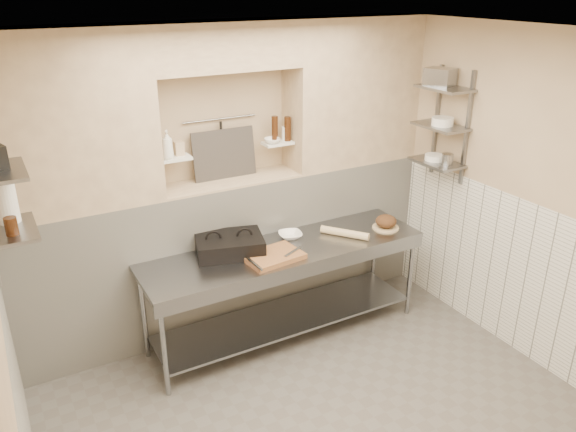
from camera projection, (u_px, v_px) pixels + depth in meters
floor at (330, 429)px, 4.27m from camera, size 4.00×3.90×0.10m
ceiling at (345, 29)px, 3.14m from camera, size 4.00×3.90×0.10m
wall_right at (543, 204)px, 4.62m from camera, size 0.10×3.90×2.80m
wall_back at (219, 174)px, 5.32m from camera, size 4.00×0.10×2.80m
backwall_lower at (233, 251)px, 5.39m from camera, size 4.00×0.40×1.40m
alcove_sill at (230, 181)px, 5.11m from camera, size 1.30×0.40×0.02m
backwall_pillar_left at (65, 123)px, 4.25m from camera, size 1.35×0.40×1.40m
backwall_pillar_right at (352, 92)px, 5.44m from camera, size 1.35×0.40×1.40m
backwall_header at (224, 46)px, 4.65m from camera, size 1.30×0.40×0.40m
wainscot_right at (525, 280)px, 4.87m from camera, size 0.02×3.90×1.40m
alcove_shelf_left at (174, 158)px, 4.78m from camera, size 0.28×0.16×0.02m
alcove_shelf_right at (278, 143)px, 5.22m from camera, size 0.28×0.16×0.02m
utensil_rail at (220, 119)px, 5.04m from camera, size 0.70×0.02×0.02m
hanging_steel at (221, 138)px, 5.09m from camera, size 0.02×0.02×0.30m
splash_panel at (224, 154)px, 5.10m from camera, size 0.60×0.08×0.45m
wall_shelf_left_lower at (12, 230)px, 3.65m from camera, size 0.30×0.50×0.02m
wall_shelf_left_upper at (0, 172)px, 3.50m from camera, size 0.30×0.50×0.03m
shelf_rail_right_a at (436, 120)px, 5.42m from camera, size 0.03×0.03×1.05m
shelf_rail_right_b at (467, 129)px, 5.10m from camera, size 0.03×0.03×1.05m
wall_shelf_right_lower at (437, 162)px, 5.34m from camera, size 0.30×0.50×0.02m
wall_shelf_right_mid at (440, 126)px, 5.20m from camera, size 0.30×0.50×0.02m
wall_shelf_right_upper at (445, 88)px, 5.06m from camera, size 0.30×0.50×0.03m
prep_table at (286, 274)px, 5.08m from camera, size 2.60×0.70×0.90m
panini_press at (229, 245)px, 4.87m from camera, size 0.66×0.55×0.16m
cutting_board at (273, 256)px, 4.80m from camera, size 0.52×0.39×0.04m
knife_blade at (293, 251)px, 4.83m from camera, size 0.23×0.13×0.01m
tongs at (254, 264)px, 4.60m from camera, size 0.03×0.25×0.02m
mixing_bowl at (290, 235)px, 5.18m from camera, size 0.26×0.26×0.05m
rolling_pin at (345, 233)px, 5.21m from camera, size 0.34×0.41×0.07m
bread_board at (386, 228)px, 5.39m from camera, size 0.25×0.25×0.01m
bread_loaf at (386, 221)px, 5.36m from camera, size 0.20×0.20×0.12m
bottle_soap at (167, 145)px, 4.67m from camera, size 0.13×0.13×0.25m
jar_alcove at (179, 148)px, 4.81m from camera, size 0.08×0.08×0.12m
bowl_alcove at (272, 141)px, 5.16m from camera, size 0.15×0.15×0.05m
condiment_a at (288, 129)px, 5.21m from camera, size 0.06×0.06×0.23m
condiment_b at (275, 129)px, 5.20m from camera, size 0.06×0.06×0.24m
condiment_c at (286, 133)px, 5.25m from camera, size 0.07×0.07×0.13m
jug_left at (6, 202)px, 3.69m from camera, size 0.15×0.15×0.29m
jar_left at (11, 226)px, 3.53m from camera, size 0.08×0.08×0.12m
bowl_right at (434, 157)px, 5.35m from camera, size 0.18×0.18×0.05m
canister_right at (447, 159)px, 5.21m from camera, size 0.11×0.11×0.11m
bowl_right_mid at (443, 121)px, 5.17m from camera, size 0.20×0.20×0.07m
basket_right at (440, 77)px, 5.09m from camera, size 0.27×0.30×0.16m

